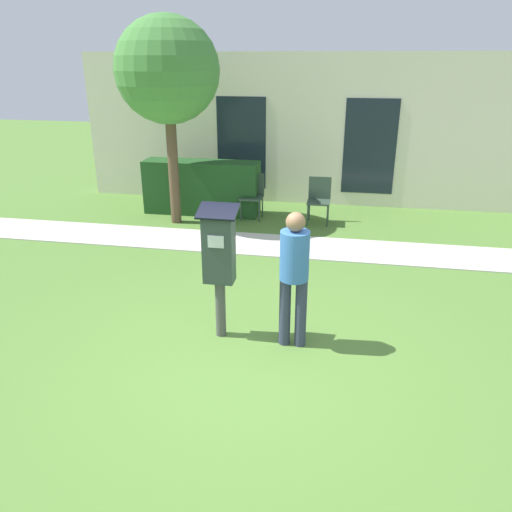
# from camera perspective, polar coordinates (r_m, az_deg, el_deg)

# --- Properties ---
(ground_plane) EXTENTS (40.00, 40.00, 0.00)m
(ground_plane) POSITION_cam_1_polar(r_m,az_deg,el_deg) (5.56, -1.35, -11.81)
(ground_plane) COLOR #517A33
(sidewalk) EXTENTS (12.00, 1.10, 0.02)m
(sidewalk) POSITION_cam_1_polar(r_m,az_deg,el_deg) (8.74, 3.46, 1.16)
(sidewalk) COLOR beige
(sidewalk) RESTS_ON ground
(building_facade) EXTENTS (10.00, 0.26, 3.20)m
(building_facade) POSITION_cam_1_polar(r_m,az_deg,el_deg) (11.26, 5.64, 14.08)
(building_facade) COLOR beige
(building_facade) RESTS_ON ground
(parking_meter) EXTENTS (0.44, 0.31, 1.59)m
(parking_meter) POSITION_cam_1_polar(r_m,az_deg,el_deg) (5.59, -4.25, 0.08)
(parking_meter) COLOR #4C4C4C
(parking_meter) RESTS_ON ground
(person_standing) EXTENTS (0.32, 0.32, 1.58)m
(person_standing) POSITION_cam_1_polar(r_m,az_deg,el_deg) (5.43, 4.38, -1.59)
(person_standing) COLOR #333851
(person_standing) RESTS_ON ground
(outdoor_chair_left) EXTENTS (0.44, 0.44, 0.90)m
(outdoor_chair_left) POSITION_cam_1_polar(r_m,az_deg,el_deg) (10.22, -0.41, 7.30)
(outdoor_chair_left) COLOR #334738
(outdoor_chair_left) RESTS_ON ground
(outdoor_chair_middle) EXTENTS (0.44, 0.44, 0.90)m
(outdoor_chair_middle) POSITION_cam_1_polar(r_m,az_deg,el_deg) (9.98, 7.23, 6.78)
(outdoor_chair_middle) COLOR #334738
(outdoor_chair_middle) RESTS_ON ground
(hedge_row) EXTENTS (2.40, 0.60, 1.10)m
(hedge_row) POSITION_cam_1_polar(r_m,az_deg,el_deg) (10.59, -6.21, 7.80)
(hedge_row) COLOR #1E471E
(hedge_row) RESTS_ON ground
(tree) EXTENTS (1.90, 1.90, 3.82)m
(tree) POSITION_cam_1_polar(r_m,az_deg,el_deg) (9.71, -10.10, 20.04)
(tree) COLOR brown
(tree) RESTS_ON ground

